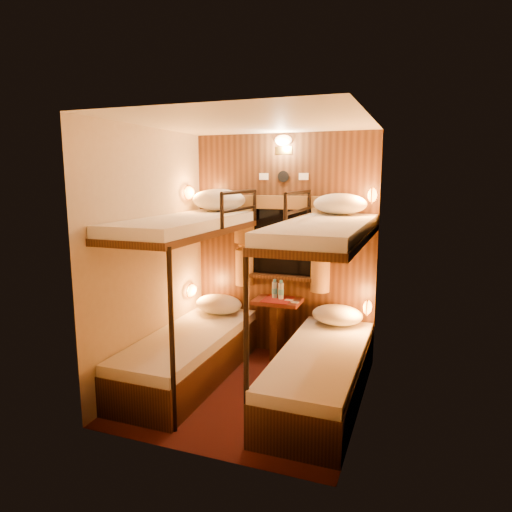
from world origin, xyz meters
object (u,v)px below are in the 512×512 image
at_px(bunk_right, 321,339).
at_px(table, 277,321).
at_px(bottle_left, 281,291).
at_px(bottle_right, 275,290).
at_px(bunk_left, 189,323).

distance_m(bunk_right, table, 1.02).
distance_m(bottle_left, bottle_right, 0.08).
relative_size(bunk_left, bunk_right, 1.00).
relative_size(bunk_left, bottle_left, 9.11).
bearing_deg(bottle_right, bottle_left, -15.81).
height_order(bunk_right, bottle_left, bunk_right).
distance_m(bunk_right, bottle_left, 1.03).
xyz_separation_m(bunk_left, bottle_left, (0.68, 0.81, 0.18)).
xyz_separation_m(bunk_right, bottle_right, (-0.70, 0.83, 0.18)).
height_order(bunk_left, table, bunk_left).
relative_size(bottle_left, bottle_right, 1.00).
bearing_deg(bunk_left, bottle_right, 54.18).
height_order(table, bottle_left, bottle_left).
distance_m(bunk_left, bottle_right, 1.04).
height_order(bunk_left, bottle_left, bunk_left).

